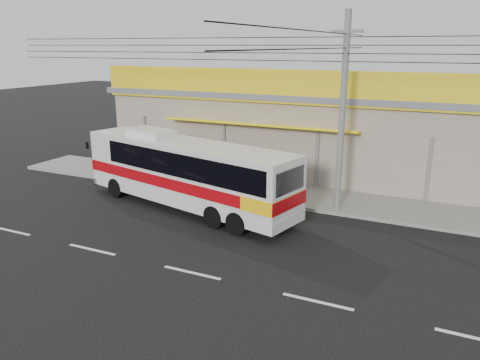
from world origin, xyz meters
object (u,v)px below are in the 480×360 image
(coach_bus, at_px, (189,170))
(utility_pole, at_px, (346,48))
(motorbike_red, at_px, (123,162))
(motorbike_dark, at_px, (107,162))

(coach_bus, height_order, utility_pole, utility_pole)
(utility_pole, bearing_deg, coach_bus, -159.13)
(coach_bus, distance_m, utility_pole, 7.96)
(motorbike_red, distance_m, utility_pole, 13.44)
(coach_bus, xyz_separation_m, utility_pole, (5.81, 2.22, 4.96))
(coach_bus, height_order, motorbike_dark, coach_bus)
(motorbike_dark, bearing_deg, utility_pole, -79.06)
(motorbike_red, bearing_deg, utility_pole, -83.58)
(motorbike_dark, relative_size, utility_pole, 0.06)
(motorbike_dark, bearing_deg, motorbike_red, -48.96)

